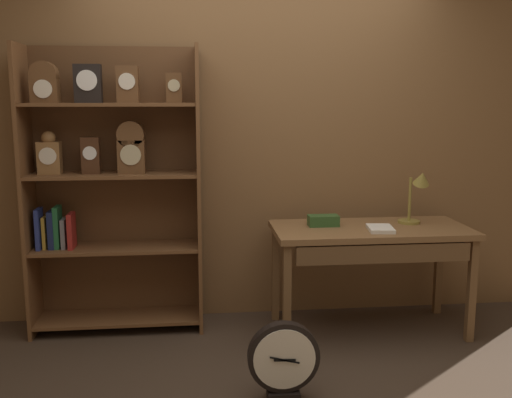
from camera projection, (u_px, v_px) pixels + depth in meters
name	position (u px, v px, depth m)	size (l,w,h in m)	color
back_wood_panel	(257.00, 141.00, 4.23)	(4.80, 0.05, 2.60)	brown
bookshelf	(108.00, 182.00, 3.97)	(1.17, 0.36, 1.96)	brown
workbench	(371.00, 240.00, 3.95)	(1.34, 0.63, 0.74)	brown
desk_lamp	(417.00, 192.00, 4.02)	(0.20, 0.20, 0.39)	olive
toolbox_small	(323.00, 221.00, 3.99)	(0.21, 0.11, 0.07)	#2D5123
open_repair_manual	(380.00, 229.00, 3.86)	(0.16, 0.22, 0.03)	silver
round_clock_large	(284.00, 360.00, 3.12)	(0.39, 0.11, 0.43)	black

